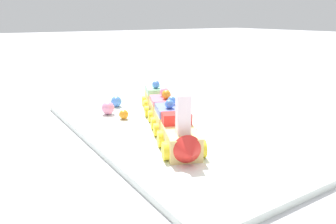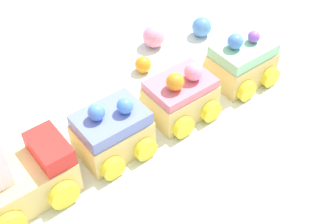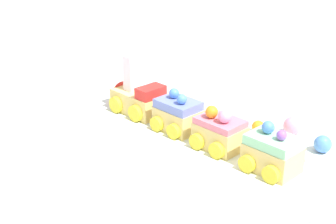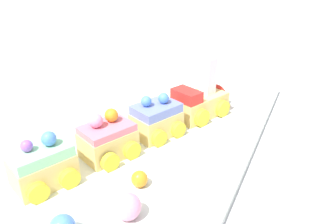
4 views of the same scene
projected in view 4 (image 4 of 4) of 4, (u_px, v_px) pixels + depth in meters
name	position (u px, v px, depth m)	size (l,w,h in m)	color
ground_plane	(145.00, 144.00, 0.53)	(10.00, 10.00, 0.00)	#B2B2B7
display_board	(145.00, 141.00, 0.52)	(0.63, 0.33, 0.01)	silver
cake_train_locomotive	(204.00, 100.00, 0.59)	(0.13, 0.10, 0.10)	#E5C675
cake_car_blueberry	(156.00, 120.00, 0.52)	(0.09, 0.09, 0.07)	#E5C675
cake_car_strawberry	(108.00, 140.00, 0.47)	(0.09, 0.09, 0.07)	#E5C675
cake_car_mint	(42.00, 166.00, 0.41)	(0.09, 0.09, 0.07)	#E5C675
gumball_orange	(139.00, 179.00, 0.41)	(0.02, 0.02, 0.02)	orange
gumball_pink	(128.00, 206.00, 0.36)	(0.03, 0.03, 0.03)	pink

